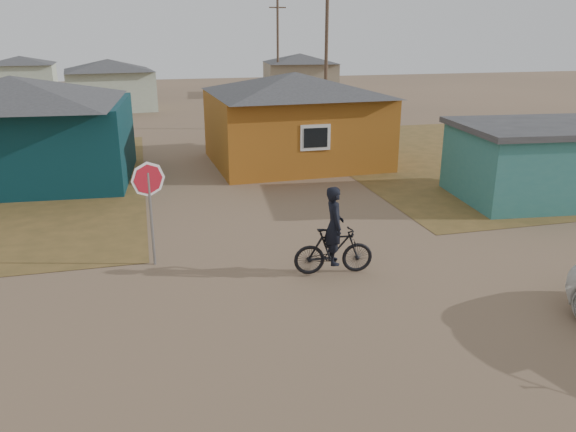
% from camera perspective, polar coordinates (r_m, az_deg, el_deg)
% --- Properties ---
extents(ground, '(120.00, 120.00, 0.00)m').
position_cam_1_polar(ground, '(11.68, 6.86, -10.36)').
color(ground, '#81644A').
extents(grass_ne, '(20.00, 18.00, 0.00)m').
position_cam_1_polar(grass_ne, '(29.26, 23.66, 5.86)').
color(grass_ne, brown).
rests_on(grass_ne, ground).
extents(house_teal, '(8.93, 7.08, 4.00)m').
position_cam_1_polar(house_teal, '(23.72, -25.82, 8.02)').
color(house_teal, '#082A30').
rests_on(house_teal, ground).
extents(house_yellow, '(7.72, 6.76, 3.90)m').
position_cam_1_polar(house_yellow, '(24.60, 0.70, 10.02)').
color(house_yellow, '#9E5918').
rests_on(house_yellow, ground).
extents(shed_turquoise, '(6.71, 4.93, 2.60)m').
position_cam_1_polar(shed_turquoise, '(21.28, 24.97, 5.08)').
color(shed_turquoise, '#367771').
rests_on(shed_turquoise, ground).
extents(house_pale_west, '(7.04, 6.15, 3.60)m').
position_cam_1_polar(house_pale_west, '(43.70, -17.65, 12.68)').
color(house_pale_west, '#ADB99F').
rests_on(house_pale_west, ground).
extents(house_beige_east, '(6.95, 6.05, 3.60)m').
position_cam_1_polar(house_beige_east, '(51.53, 1.22, 14.26)').
color(house_beige_east, gray).
rests_on(house_beige_east, ground).
extents(house_pale_north, '(6.28, 5.81, 3.40)m').
position_cam_1_polar(house_pale_north, '(56.54, -25.43, 12.81)').
color(house_pale_north, '#ADB99F').
rests_on(house_pale_north, ground).
extents(utility_pole_near, '(1.40, 0.20, 8.00)m').
position_cam_1_polar(utility_pole_near, '(33.19, 3.90, 15.86)').
color(utility_pole_near, brown).
rests_on(utility_pole_near, ground).
extents(utility_pole_far, '(1.40, 0.20, 8.00)m').
position_cam_1_polar(utility_pole_far, '(48.85, -1.05, 16.71)').
color(utility_pole_far, brown).
rests_on(utility_pole_far, ground).
extents(stop_sign, '(0.86, 0.07, 2.63)m').
position_cam_1_polar(stop_sign, '(13.89, -13.94, 2.53)').
color(stop_sign, gray).
rests_on(stop_sign, ground).
extents(cyclist, '(1.96, 0.76, 2.16)m').
position_cam_1_polar(cyclist, '(13.39, 4.67, -2.70)').
color(cyclist, black).
rests_on(cyclist, ground).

